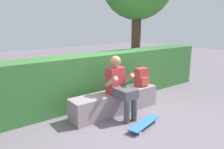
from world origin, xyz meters
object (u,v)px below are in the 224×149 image
bench_main (116,102)px  backpack_on_bench (142,77)px  person_skater (120,85)px  skateboard_near_person (144,123)px

bench_main → backpack_on_bench: backpack_on_bench is taller
bench_main → person_skater: person_skater is taller
person_skater → backpack_on_bench: person_skater is taller
bench_main → skateboard_near_person: (0.01, -0.82, -0.15)m
skateboard_near_person → backpack_on_bench: bearing=48.9°
skateboard_near_person → backpack_on_bench: 1.22m
backpack_on_bench → skateboard_near_person: bearing=-131.1°
bench_main → person_skater: bearing=-105.5°
person_skater → skateboard_near_person: bearing=-84.2°
bench_main → skateboard_near_person: 0.84m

